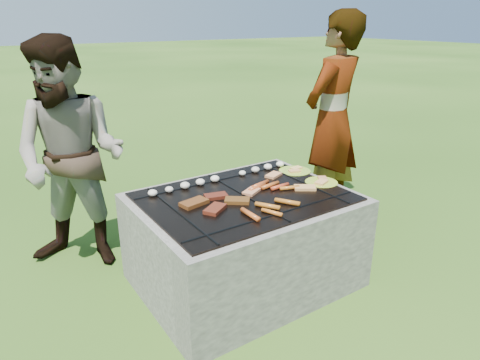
{
  "coord_description": "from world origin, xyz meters",
  "views": [
    {
      "loc": [
        -1.37,
        -2.01,
        1.64
      ],
      "look_at": [
        0.0,
        0.05,
        0.7
      ],
      "focal_mm": 32.0,
      "sensor_mm": 36.0,
      "label": 1
    }
  ],
  "objects_px": {
    "fire_pit": "(244,243)",
    "bystander": "(72,158)",
    "cook": "(332,120)",
    "plate_near": "(321,182)",
    "plate_far": "(295,171)"
  },
  "relations": [
    {
      "from": "plate_far",
      "to": "fire_pit",
      "type": "bearing_deg",
      "value": -162.14
    },
    {
      "from": "fire_pit",
      "to": "plate_far",
      "type": "height_order",
      "value": "plate_far"
    },
    {
      "from": "plate_near",
      "to": "bystander",
      "type": "distance_m",
      "value": 1.66
    },
    {
      "from": "fire_pit",
      "to": "plate_near",
      "type": "distance_m",
      "value": 0.66
    },
    {
      "from": "plate_far",
      "to": "plate_near",
      "type": "xyz_separation_m",
      "value": [
        -0.0,
        -0.27,
        0.0
      ]
    },
    {
      "from": "fire_pit",
      "to": "bystander",
      "type": "bearing_deg",
      "value": 133.88
    },
    {
      "from": "plate_near",
      "to": "cook",
      "type": "distance_m",
      "value": 0.87
    },
    {
      "from": "plate_far",
      "to": "plate_near",
      "type": "bearing_deg",
      "value": -90.04
    },
    {
      "from": "plate_far",
      "to": "bystander",
      "type": "xyz_separation_m",
      "value": [
        -1.37,
        0.66,
        0.17
      ]
    },
    {
      "from": "fire_pit",
      "to": "bystander",
      "type": "xyz_separation_m",
      "value": [
        -0.81,
        0.84,
        0.5
      ]
    },
    {
      "from": "fire_pit",
      "to": "plate_near",
      "type": "relative_size",
      "value": 4.53
    },
    {
      "from": "fire_pit",
      "to": "bystander",
      "type": "relative_size",
      "value": 0.84
    },
    {
      "from": "cook",
      "to": "bystander",
      "type": "xyz_separation_m",
      "value": [
        -2.0,
        0.38,
        -0.08
      ]
    },
    {
      "from": "cook",
      "to": "bystander",
      "type": "bearing_deg",
      "value": -25.84
    },
    {
      "from": "plate_far",
      "to": "cook",
      "type": "xyz_separation_m",
      "value": [
        0.63,
        0.28,
        0.25
      ]
    }
  ]
}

